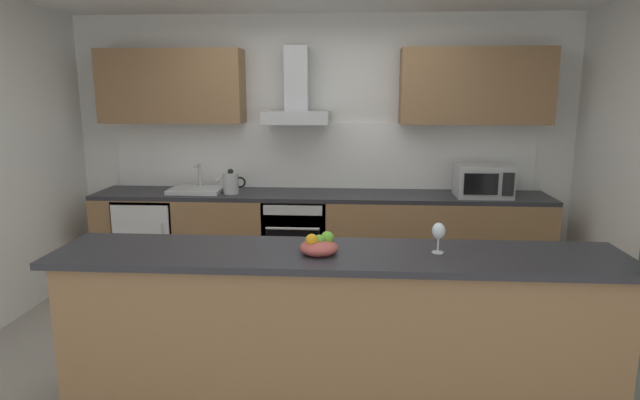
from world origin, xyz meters
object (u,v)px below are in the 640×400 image
object	(u,v)px
wine_glass	(439,232)
refrigerator	(153,239)
microwave	(483,181)
range_hood	(297,99)
fruit_bowl	(319,246)
sink	(197,189)
kettle	(231,183)
oven	(296,238)

from	to	relation	value
wine_glass	refrigerator	bearing A→B (deg)	140.47
microwave	range_hood	distance (m)	1.90
refrigerator	fruit_bowl	size ratio (longest dim) A/B	3.86
refrigerator	range_hood	world-z (taller)	range_hood
sink	range_hood	distance (m)	1.30
microwave	kettle	xyz separation A→B (m)	(-2.37, -0.01, -0.04)
sink	range_hood	world-z (taller)	range_hood
fruit_bowl	refrigerator	bearing A→B (deg)	130.60
fruit_bowl	range_hood	bearing A→B (deg)	99.35
refrigerator	fruit_bowl	world-z (taller)	fruit_bowl
refrigerator	sink	world-z (taller)	sink
refrigerator	oven	bearing A→B (deg)	0.11
sink	range_hood	size ratio (longest dim) A/B	0.69
sink	wine_glass	xyz separation A→B (m)	(2.02, -2.06, 0.15)
microwave	kettle	size ratio (longest dim) A/B	1.73
kettle	fruit_bowl	size ratio (longest dim) A/B	1.31
microwave	oven	bearing A→B (deg)	179.09
wine_glass	fruit_bowl	size ratio (longest dim) A/B	0.81
refrigerator	kettle	xyz separation A→B (m)	(0.81, -0.03, 0.58)
microwave	kettle	distance (m)	2.37
oven	kettle	xyz separation A→B (m)	(-0.62, -0.03, 0.55)
kettle	range_hood	world-z (taller)	range_hood
oven	range_hood	distance (m)	1.33
oven	microwave	world-z (taller)	microwave
sink	kettle	size ratio (longest dim) A/B	1.73
microwave	fruit_bowl	size ratio (longest dim) A/B	2.27
sink	wine_glass	distance (m)	2.89
oven	microwave	distance (m)	1.85
kettle	range_hood	xyz separation A→B (m)	(0.62, 0.16, 0.78)
kettle	fruit_bowl	world-z (taller)	kettle
refrigerator	range_hood	xyz separation A→B (m)	(1.44, 0.13, 1.36)
sink	kettle	world-z (taller)	sink
microwave	kettle	bearing A→B (deg)	-179.86
microwave	sink	world-z (taller)	microwave
kettle	range_hood	size ratio (longest dim) A/B	0.40
kettle	range_hood	bearing A→B (deg)	14.70
range_hood	microwave	bearing A→B (deg)	-5.14
oven	refrigerator	xyz separation A→B (m)	(-1.44, -0.00, -0.03)
oven	sink	bearing A→B (deg)	179.35
kettle	fruit_bowl	bearing A→B (deg)	-64.49
oven	fruit_bowl	world-z (taller)	fruit_bowl
sink	wine_glass	bearing A→B (deg)	-45.61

